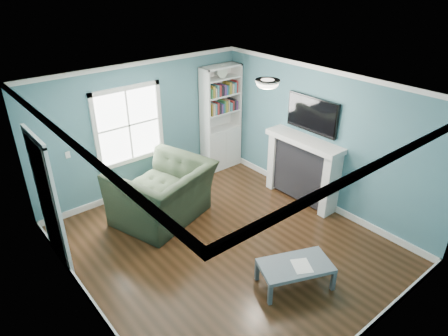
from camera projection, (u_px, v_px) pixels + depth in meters
floor at (226, 245)px, 6.61m from camera, size 5.00×5.00×0.00m
room_walls at (226, 160)px, 5.89m from camera, size 5.00×5.00×5.00m
trim at (226, 180)px, 6.04m from camera, size 4.50×5.00×2.60m
window at (129, 125)px, 7.48m from camera, size 1.40×0.06×1.50m
bookshelf at (221, 128)px, 8.76m from camera, size 0.90×0.35×2.31m
fireplace at (302, 170)px, 7.63m from camera, size 0.44×1.58×1.30m
tv at (312, 115)px, 7.20m from camera, size 0.06×1.10×0.65m
door at (48, 201)px, 5.82m from camera, size 0.12×0.98×2.17m
ceiling_fixture at (267, 83)px, 6.02m from camera, size 0.38×0.38×0.15m
light_switch at (68, 155)px, 6.92m from camera, size 0.08×0.01×0.12m
recliner at (162, 185)px, 7.00m from camera, size 1.84×1.47×1.40m
coffee_table at (295, 267)px, 5.66m from camera, size 1.16×0.91×0.37m
paper_sheet at (302, 266)px, 5.61m from camera, size 0.37×0.39×0.00m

